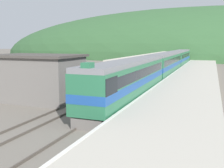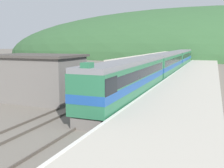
{
  "view_description": "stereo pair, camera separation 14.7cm",
  "coord_description": "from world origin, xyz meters",
  "px_view_note": "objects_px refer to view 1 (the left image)",
  "views": [
    {
      "loc": [
        7.61,
        3.6,
        5.73
      ],
      "look_at": [
        -0.02,
        23.51,
        2.46
      ],
      "focal_mm": 42.0,
      "sensor_mm": 36.0,
      "label": 1
    },
    {
      "loc": [
        7.75,
        3.65,
        5.73
      ],
      "look_at": [
        -0.02,
        23.51,
        2.46
      ],
      "focal_mm": 42.0,
      "sensor_mm": 36.0,
      "label": 2
    }
  ],
  "objects_px": {
    "express_train_lead_car": "(129,79)",
    "siding_train": "(151,63)",
    "carriage_second": "(166,64)",
    "carriage_third": "(180,58)"
  },
  "relations": [
    {
      "from": "carriage_second",
      "to": "siding_train",
      "type": "bearing_deg",
      "value": 120.84
    },
    {
      "from": "express_train_lead_car",
      "to": "siding_train",
      "type": "xyz_separation_m",
      "value": [
        -4.07,
        28.36,
        -0.39
      ]
    },
    {
      "from": "express_train_lead_car",
      "to": "siding_train",
      "type": "height_order",
      "value": "express_train_lead_car"
    },
    {
      "from": "carriage_second",
      "to": "carriage_third",
      "type": "distance_m",
      "value": 21.81
    },
    {
      "from": "express_train_lead_car",
      "to": "carriage_third",
      "type": "relative_size",
      "value": 0.95
    },
    {
      "from": "siding_train",
      "to": "express_train_lead_car",
      "type": "bearing_deg",
      "value": -81.82
    },
    {
      "from": "carriage_second",
      "to": "siding_train",
      "type": "height_order",
      "value": "carriage_second"
    },
    {
      "from": "express_train_lead_car",
      "to": "carriage_second",
      "type": "relative_size",
      "value": 0.95
    },
    {
      "from": "express_train_lead_car",
      "to": "carriage_second",
      "type": "height_order",
      "value": "express_train_lead_car"
    },
    {
      "from": "carriage_second",
      "to": "carriage_third",
      "type": "bearing_deg",
      "value": 90.0
    }
  ]
}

